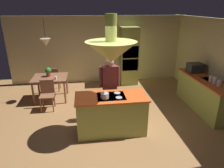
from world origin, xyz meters
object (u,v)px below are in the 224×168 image
(cup_on_table, at_px, (56,78))
(dining_table, at_px, (50,80))
(canister_flour, at_px, (219,83))
(chair_facing_island, at_px, (47,93))
(cooking_pot_on_cooktop, at_px, (105,96))
(person_at_island, at_px, (110,84))
(oven_tower, at_px, (129,56))
(microwave_on_counter, at_px, (195,68))
(canister_tea, at_px, (211,79))
(chair_by_back_wall, at_px, (53,78))
(canister_sugar, at_px, (215,80))
(kitchen_island, at_px, (111,114))
(potted_plant_on_table, at_px, (48,71))

(cup_on_table, bearing_deg, dining_table, 134.29)
(dining_table, xyz_separation_m, canister_flour, (4.54, -1.85, 0.36))
(chair_facing_island, distance_m, cooking_pot_on_cooktop, 2.25)
(cup_on_table, bearing_deg, person_at_island, -38.54)
(oven_tower, height_order, microwave_on_counter, oven_tower)
(person_at_island, distance_m, canister_flour, 2.83)
(dining_table, relative_size, chair_facing_island, 1.23)
(canister_tea, distance_m, cooking_pot_on_cooktop, 3.09)
(chair_by_back_wall, bearing_deg, chair_facing_island, 90.00)
(dining_table, relative_size, cup_on_table, 11.89)
(canister_sugar, bearing_deg, cooking_pot_on_cooktop, -169.45)
(kitchen_island, bearing_deg, cup_on_table, 128.30)
(oven_tower, bearing_deg, chair_facing_island, -147.06)
(person_at_island, xyz_separation_m, potted_plant_on_table, (-1.78, 1.51, -0.04))
(oven_tower, relative_size, chair_by_back_wall, 2.49)
(chair_facing_island, height_order, cooking_pot_on_cooktop, cooking_pot_on_cooktop)
(dining_table, xyz_separation_m, chair_facing_island, (0.00, -0.67, -0.16))
(canister_sugar, distance_m, microwave_on_counter, 1.03)
(canister_tea, bearing_deg, chair_by_back_wall, 154.53)
(chair_by_back_wall, distance_m, canister_sugar, 5.14)
(person_at_island, relative_size, potted_plant_on_table, 5.61)
(chair_by_back_wall, bearing_deg, canister_flour, 150.94)
(chair_facing_island, bearing_deg, canister_sugar, -12.42)
(microwave_on_counter, bearing_deg, potted_plant_on_table, 171.15)
(chair_facing_island, bearing_deg, canister_flour, -14.57)
(kitchen_island, distance_m, cup_on_table, 2.41)
(person_at_island, distance_m, canister_sugar, 2.81)
(kitchen_island, xyz_separation_m, person_at_island, (0.04, 0.66, 0.50))
(chair_by_back_wall, xyz_separation_m, canister_tea, (4.54, -2.16, 0.51))
(oven_tower, xyz_separation_m, microwave_on_counter, (1.74, -1.78, -0.01))
(dining_table, relative_size, canister_tea, 6.68)
(kitchen_island, distance_m, canister_tea, 2.95)
(kitchen_island, xyz_separation_m, microwave_on_counter, (2.84, 1.46, 0.60))
(chair_facing_island, xyz_separation_m, cooking_pot_on_cooktop, (1.54, -1.56, 0.51))
(dining_table, xyz_separation_m, canister_sugar, (4.54, -1.67, 0.37))
(cup_on_table, bearing_deg, canister_tea, -16.33)
(person_at_island, relative_size, chair_by_back_wall, 1.93)
(kitchen_island, bearing_deg, microwave_on_counter, 27.23)
(canister_flour, height_order, canister_sugar, canister_sugar)
(person_at_island, bearing_deg, cup_on_table, 141.46)
(canister_flour, bearing_deg, potted_plant_on_table, 157.20)
(kitchen_island, relative_size, chair_facing_island, 1.91)
(cup_on_table, relative_size, microwave_on_counter, 0.20)
(canister_flour, bearing_deg, person_at_island, 171.61)
(kitchen_island, xyz_separation_m, dining_table, (-1.70, 2.10, 0.19))
(canister_sugar, height_order, cooking_pot_on_cooktop, canister_sugar)
(person_at_island, bearing_deg, chair_by_back_wall, 129.56)
(potted_plant_on_table, relative_size, microwave_on_counter, 0.65)
(chair_facing_island, bearing_deg, cup_on_table, 63.81)
(chair_by_back_wall, height_order, canister_flour, canister_flour)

